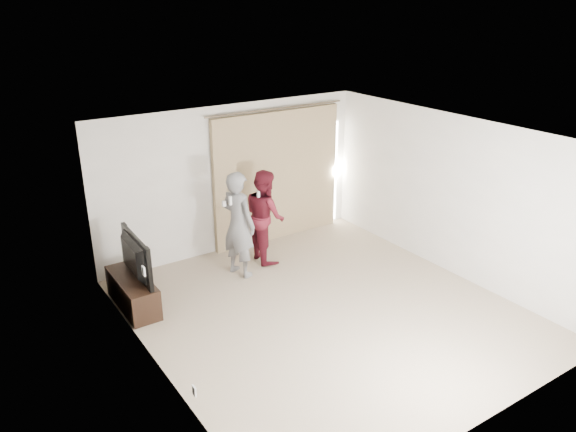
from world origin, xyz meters
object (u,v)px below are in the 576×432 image
object	(u,v)px
tv_console	(133,292)
tv	(129,258)
person_woman	(265,216)
person_man	(238,224)

from	to	relation	value
tv_console	tv	xyz separation A→B (m)	(0.00, 0.00, 0.56)
tv_console	tv	distance (m)	0.56
person_woman	tv	bearing A→B (deg)	-172.95
tv	person_man	bearing A→B (deg)	-86.79
tv	person_woman	xyz separation A→B (m)	(2.47, 0.31, 0.01)
tv	person_woman	bearing A→B (deg)	-81.46
tv_console	person_woman	distance (m)	2.55
person_man	person_woman	xyz separation A→B (m)	(0.65, 0.25, -0.08)
tv	person_woman	world-z (taller)	person_woman
person_man	person_woman	world-z (taller)	person_man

